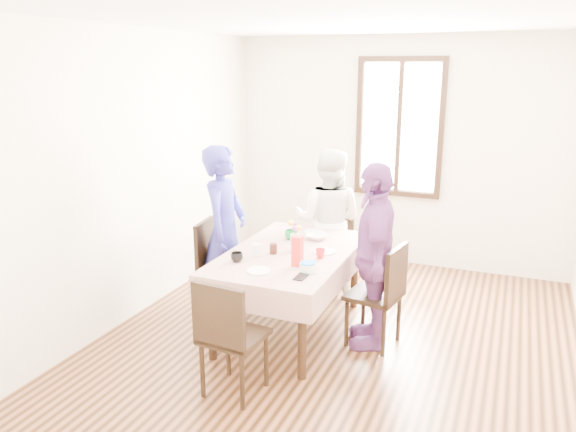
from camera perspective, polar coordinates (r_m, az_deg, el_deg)
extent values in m
plane|color=black|center=(5.11, 5.20, -12.40)|extent=(4.50, 4.50, 0.00)
plane|color=beige|center=(6.80, 11.19, 6.31)|extent=(4.00, 0.00, 4.00)
cube|color=black|center=(6.74, 11.29, 8.81)|extent=(1.02, 0.06, 1.62)
cube|color=white|center=(6.75, 11.31, 8.82)|extent=(0.90, 0.02, 1.50)
cube|color=black|center=(5.10, 0.22, -7.75)|extent=(0.91, 1.57, 0.75)
cube|color=#550900|center=(4.96, 0.22, -3.70)|extent=(1.03, 1.69, 0.01)
cube|color=black|center=(5.50, -6.56, -5.21)|extent=(0.47, 0.47, 0.91)
cube|color=black|center=(4.90, 8.77, -7.91)|extent=(0.48, 0.48, 0.91)
cube|color=black|center=(6.02, 4.12, -3.34)|extent=(0.46, 0.46, 0.91)
cube|color=black|center=(4.18, -5.53, -12.04)|extent=(0.45, 0.45, 0.91)
imported|color=navy|center=(5.37, -6.49, -1.55)|extent=(0.47, 0.65, 1.65)
imported|color=white|center=(5.91, 4.12, -0.50)|extent=(0.78, 0.63, 1.54)
imported|color=#6E3676|center=(4.78, 8.69, -4.05)|extent=(0.63, 1.01, 1.60)
imported|color=black|center=(4.71, -5.24, -4.19)|extent=(0.10, 0.10, 0.08)
imported|color=red|center=(4.79, 3.31, -3.85)|extent=(0.12, 0.12, 0.08)
imported|color=#0C7226|center=(5.29, 0.30, -1.92)|extent=(0.15, 0.15, 0.09)
imported|color=white|center=(5.30, 2.96, -2.14)|extent=(0.22, 0.22, 0.05)
cube|color=red|center=(4.58, 0.97, -3.59)|extent=(0.08, 0.08, 0.25)
cylinder|color=white|center=(4.48, 2.06, -5.28)|extent=(0.14, 0.14, 0.07)
cylinder|color=black|center=(4.89, -1.51, -3.34)|extent=(0.07, 0.07, 0.09)
cylinder|color=silver|center=(4.84, -3.20, -3.47)|extent=(0.07, 0.07, 0.11)
cube|color=black|center=(4.37, 1.34, -6.23)|extent=(0.08, 0.16, 0.01)
cylinder|color=silver|center=(4.97, 0.67, -2.67)|extent=(0.08, 0.08, 0.15)
cylinder|color=white|center=(4.95, 3.72, -3.64)|extent=(0.20, 0.20, 0.01)
cylinder|color=white|center=(5.52, 2.68, -1.62)|extent=(0.20, 0.20, 0.01)
cylinder|color=white|center=(4.49, -2.99, -5.60)|extent=(0.20, 0.20, 0.01)
cylinder|color=blue|center=(4.46, 2.07, -4.80)|extent=(0.12, 0.12, 0.01)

